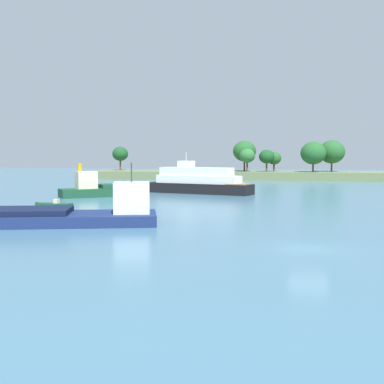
% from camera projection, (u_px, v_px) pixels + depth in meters
% --- Properties ---
extents(ground_plane, '(400.00, 400.00, 0.00)m').
position_uv_depth(ground_plane, '(309.00, 249.00, 33.82)').
color(ground_plane, teal).
extents(treeline_island, '(78.89, 15.85, 10.13)m').
position_uv_depth(treeline_island, '(249.00, 169.00, 132.84)').
color(treeline_island, '#66754C').
rests_on(treeline_island, ground).
extents(white_riverboat, '(18.65, 9.44, 6.76)m').
position_uv_depth(white_riverboat, '(198.00, 182.00, 83.44)').
color(white_riverboat, black).
rests_on(white_riverboat, ground).
extents(tugboat, '(9.04, 8.07, 5.07)m').
position_uv_depth(tugboat, '(89.00, 188.00, 76.25)').
color(tugboat, '#19472D').
rests_on(tugboat, ground).
extents(fishing_skiff, '(4.77, 1.74, 1.02)m').
position_uv_depth(fishing_skiff, '(54.00, 205.00, 60.89)').
color(fishing_skiff, '#19472D').
rests_on(fishing_skiff, ground).
extents(small_motorboat, '(4.57, 3.62, 1.01)m').
position_uv_depth(small_motorboat, '(102.00, 189.00, 90.28)').
color(small_motorboat, maroon).
rests_on(small_motorboat, ground).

